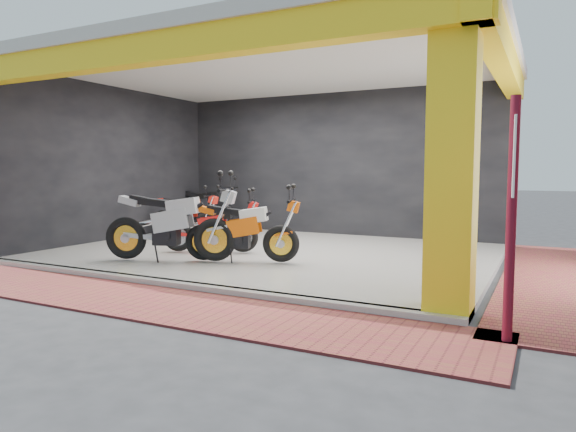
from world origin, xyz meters
The scene contains 17 objects.
ground centered at (0.00, 0.00, 0.00)m, with size 80.00×80.00×0.00m, color #2D2D30.
showroom_floor centered at (0.00, 2.00, 0.05)m, with size 8.00×6.00×0.10m, color silver.
showroom_ceiling centered at (0.00, 2.00, 3.60)m, with size 8.40×6.40×0.20m, color beige.
back_wall centered at (0.00, 5.10, 1.75)m, with size 8.20×0.20×3.50m, color black.
left_wall centered at (-4.10, 2.00, 1.75)m, with size 0.20×6.20×3.50m, color black.
corner_column centered at (3.75, -0.75, 1.75)m, with size 0.50×0.50×3.50m, color yellow.
header_beam_front centered at (0.00, -1.00, 3.30)m, with size 8.40×0.30×0.40m, color yellow.
header_beam_right centered at (4.00, 2.00, 3.30)m, with size 0.30×6.40×0.40m, color yellow.
floor_kerb centered at (0.00, -1.02, 0.05)m, with size 8.00×0.20×0.10m, color silver.
paver_front centered at (0.00, -1.80, 0.01)m, with size 9.00×1.40×0.03m, color maroon.
paver_right centered at (4.80, 2.00, 0.01)m, with size 1.40×7.00×0.03m, color maroon.
signpost centered at (4.40, -1.41, 1.27)m, with size 0.09×0.33×2.32m.
moto_hero centered at (0.77, 0.87, 0.73)m, with size 2.06×0.76×1.26m, color #E65A09, non-canonical shape.
moto_row_a centered at (-0.25, 0.43, 0.84)m, with size 2.41×0.89×1.47m, color #A0A3A8, non-canonical shape.
moto_row_b centered at (-0.35, 1.48, 0.68)m, with size 1.90×0.71×1.16m, color red, non-canonical shape.
moto_row_c centered at (-2.27, 2.97, 0.68)m, with size 1.91×0.71×1.17m, color red, non-canonical shape.
moto_row_d centered at (-2.80, 4.39, 0.76)m, with size 2.16×0.80×1.32m, color black, non-canonical shape.
Camera 1 is at (4.71, -6.58, 1.64)m, focal length 32.00 mm.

